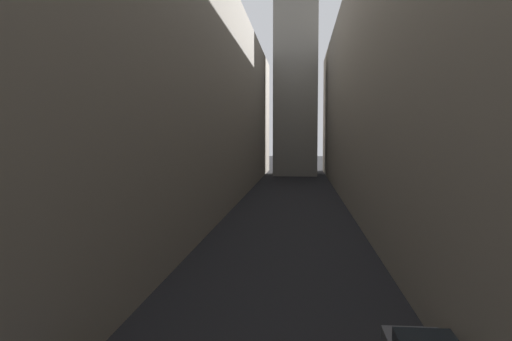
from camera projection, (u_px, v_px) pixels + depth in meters
name	position (u px, v px, depth m)	size (l,w,h in m)	color
ground_plane	(289.00, 212.00, 44.79)	(264.00, 264.00, 0.00)	black
building_block_left	(180.00, 97.00, 47.02)	(10.36, 108.00, 21.45)	gray
building_block_right	(429.00, 91.00, 44.85)	(14.57, 108.00, 22.15)	gray
clock_tower	(296.00, 9.00, 86.52)	(8.53, 8.53, 56.99)	gray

